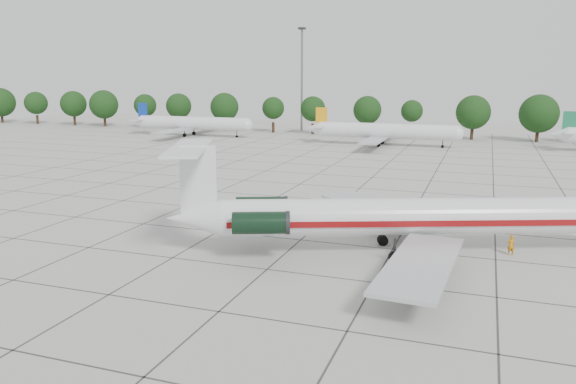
% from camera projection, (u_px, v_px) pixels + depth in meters
% --- Properties ---
extents(ground, '(260.00, 260.00, 0.00)m').
position_uv_depth(ground, '(301.00, 240.00, 48.89)').
color(ground, '#B7B7AF').
rests_on(ground, ground).
extents(apron_joints, '(170.00, 170.00, 0.02)m').
position_uv_depth(apron_joints, '(343.00, 203.00, 62.73)').
color(apron_joints, '#383838').
rests_on(apron_joints, ground).
extents(main_airliner, '(36.47, 27.61, 8.83)m').
position_uv_depth(main_airliner, '(396.00, 216.00, 44.51)').
color(main_airliner, silver).
rests_on(main_airliner, ground).
extents(ground_crew, '(0.71, 0.61, 1.66)m').
position_uv_depth(ground_crew, '(511.00, 245.00, 44.66)').
color(ground_crew, '#C97B0B').
rests_on(ground_crew, ground).
extents(bg_airliner_b, '(28.24, 27.20, 7.40)m').
position_uv_depth(bg_airliner_b, '(192.00, 123.00, 130.48)').
color(bg_airliner_b, silver).
rests_on(bg_airliner_b, ground).
extents(bg_airliner_c, '(28.24, 27.20, 7.40)m').
position_uv_depth(bg_airliner_c, '(385.00, 131.00, 112.61)').
color(bg_airliner_c, silver).
rests_on(bg_airliner_c, ground).
extents(tree_line, '(249.86, 8.44, 10.22)m').
position_uv_depth(tree_line, '(367.00, 110.00, 129.89)').
color(tree_line, '#332114').
rests_on(tree_line, ground).
extents(floodlight_mast, '(1.60, 1.60, 25.45)m').
position_uv_depth(floodlight_mast, '(302.00, 74.00, 140.60)').
color(floodlight_mast, slate).
rests_on(floodlight_mast, ground).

